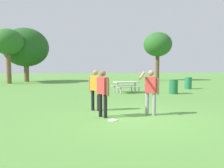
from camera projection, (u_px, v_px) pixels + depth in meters
The scene contains 11 objects.
ground_plane at pixel (134, 116), 8.00m from camera, with size 120.00×120.00×0.00m, color #568E3D.
person_thrower at pixel (96, 87), 8.94m from camera, with size 0.51×0.40×1.64m.
person_catcher at pixel (151, 89), 8.08m from camera, with size 0.83×0.52×1.64m.
person_bystander at pixel (103, 90), 7.73m from camera, with size 0.38×0.55×1.64m.
frisbee at pixel (113, 120), 7.31m from camera, with size 0.30×0.30×0.03m, color white.
picnic_table_near at pixel (126, 85), 15.36m from camera, with size 1.84×1.59×0.77m.
trash_can_beside_table at pixel (173, 87), 14.69m from camera, with size 0.59×0.59×0.96m.
trash_can_further_along at pixel (188, 83), 18.01m from camera, with size 0.59×0.59×0.96m.
tree_tall_left at pixel (8, 42), 23.81m from camera, with size 3.24×3.24×5.86m.
tree_broad_center at pixel (26, 48), 26.95m from camera, with size 5.43×5.43×6.47m.
tree_far_right at pixel (158, 45), 29.77m from camera, with size 3.77×3.77×6.42m.
Camera 1 is at (-2.75, -7.45, 1.74)m, focal length 35.76 mm.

